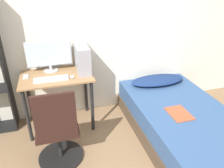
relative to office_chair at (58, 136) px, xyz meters
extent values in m
cube|color=silver|center=(0.57, 1.03, 0.88)|extent=(8.00, 0.05, 2.50)
cube|color=#997047|center=(0.06, 0.71, 0.38)|extent=(0.91, 0.59, 0.02)
cylinder|color=black|center=(-0.34, 0.46, 0.00)|extent=(0.04, 0.04, 0.74)
cylinder|color=black|center=(0.47, 0.46, 0.00)|extent=(0.04, 0.04, 0.74)
cylinder|color=black|center=(-0.34, 0.95, 0.00)|extent=(0.04, 0.04, 0.74)
cylinder|color=black|center=(0.47, 0.95, 0.00)|extent=(0.04, 0.04, 0.74)
cube|color=black|center=(-0.55, 0.86, 0.54)|extent=(0.02, 0.28, 1.82)
cylinder|color=black|center=(0.00, 0.06, -0.36)|extent=(0.51, 0.51, 0.03)
cylinder|color=black|center=(0.00, 0.06, -0.15)|extent=(0.05, 0.05, 0.39)
cube|color=black|center=(0.00, 0.06, 0.07)|extent=(0.45, 0.45, 0.04)
cube|color=black|center=(0.00, -0.14, 0.34)|extent=(0.40, 0.04, 0.50)
cube|color=#4C3D2D|center=(1.54, 0.00, -0.27)|extent=(1.11, 1.99, 0.19)
cube|color=#33517F|center=(1.54, 0.00, -0.06)|extent=(1.07, 1.95, 0.23)
ellipsoid|color=navy|center=(1.54, 0.74, 0.11)|extent=(0.84, 0.36, 0.11)
cube|color=#B24C2D|center=(1.42, -0.07, 0.06)|extent=(0.24, 0.32, 0.01)
cylinder|color=#B7B7BC|center=(0.01, 0.89, 0.40)|extent=(0.19, 0.19, 0.01)
cylinder|color=#B7B7BC|center=(0.01, 0.89, 0.44)|extent=(0.04, 0.04, 0.07)
cube|color=#B7B7BC|center=(0.01, 0.89, 0.63)|extent=(0.58, 0.01, 0.33)
cube|color=#B2D1EF|center=(0.01, 0.89, 0.63)|extent=(0.56, 0.01, 0.31)
cube|color=silver|center=(0.00, 0.59, 0.40)|extent=(0.41, 0.14, 0.02)
cube|color=#99999E|center=(0.42, 0.76, 0.57)|extent=(0.16, 0.44, 0.35)
ellipsoid|color=silver|center=(0.25, 0.59, 0.40)|extent=(0.06, 0.09, 0.02)
cube|color=#B7B7BC|center=(-0.31, 0.77, 0.40)|extent=(0.07, 0.14, 0.01)
camera|label=1|loc=(0.04, -1.93, 1.55)|focal=35.00mm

